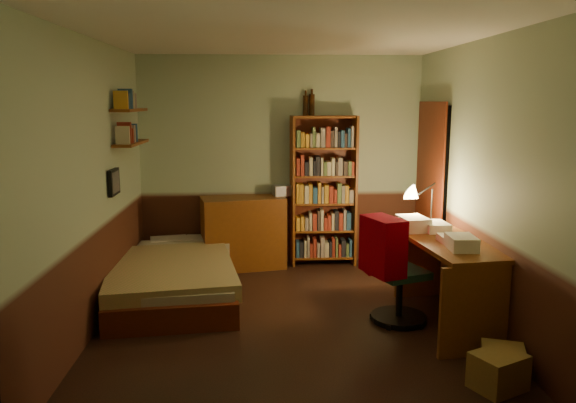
{
  "coord_description": "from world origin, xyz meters",
  "views": [
    {
      "loc": [
        -0.27,
        -5.01,
        2.05
      ],
      "look_at": [
        0.0,
        0.25,
        1.1
      ],
      "focal_mm": 35.0,
      "sensor_mm": 36.0,
      "label": 1
    }
  ],
  "objects_px": {
    "desk": "(445,281)",
    "desk_lamp": "(432,197)",
    "cardboard_box_b": "(503,360)",
    "mini_stereo": "(283,190)",
    "dresser": "(243,233)",
    "office_chair": "(400,275)",
    "cardboard_box_a": "(498,371)",
    "bed": "(174,263)",
    "bookshelf": "(323,191)"
  },
  "relations": [
    {
      "from": "desk",
      "to": "desk_lamp",
      "type": "xyz_separation_m",
      "value": [
        0.08,
        0.75,
        0.66
      ]
    },
    {
      "from": "cardboard_box_b",
      "to": "mini_stereo",
      "type": "bearing_deg",
      "value": 117.05
    },
    {
      "from": "dresser",
      "to": "office_chair",
      "type": "xyz_separation_m",
      "value": [
        1.51,
        -1.82,
        0.01
      ]
    },
    {
      "from": "dresser",
      "to": "office_chair",
      "type": "distance_m",
      "value": 2.36
    },
    {
      "from": "cardboard_box_a",
      "to": "mini_stereo",
      "type": "bearing_deg",
      "value": 113.57
    },
    {
      "from": "office_chair",
      "to": "cardboard_box_b",
      "type": "distance_m",
      "value": 1.24
    },
    {
      "from": "dresser",
      "to": "office_chair",
      "type": "bearing_deg",
      "value": -62.17
    },
    {
      "from": "office_chair",
      "to": "cardboard_box_a",
      "type": "xyz_separation_m",
      "value": [
        0.4,
        -1.29,
        -0.32
      ]
    },
    {
      "from": "bed",
      "to": "cardboard_box_a",
      "type": "xyz_separation_m",
      "value": [
        2.62,
        -2.2,
        -0.2
      ]
    },
    {
      "from": "mini_stereo",
      "to": "cardboard_box_b",
      "type": "relative_size",
      "value": 0.76
    },
    {
      "from": "bed",
      "to": "cardboard_box_b",
      "type": "relative_size",
      "value": 7.21
    },
    {
      "from": "desk",
      "to": "desk_lamp",
      "type": "distance_m",
      "value": 1.0
    },
    {
      "from": "bed",
      "to": "desk",
      "type": "xyz_separation_m",
      "value": [
        2.63,
        -0.95,
        0.07
      ]
    },
    {
      "from": "dresser",
      "to": "cardboard_box_a",
      "type": "relative_size",
      "value": 2.82
    },
    {
      "from": "dresser",
      "to": "desk",
      "type": "relative_size",
      "value": 0.67
    },
    {
      "from": "cardboard_box_a",
      "to": "cardboard_box_b",
      "type": "relative_size",
      "value": 1.14
    },
    {
      "from": "bookshelf",
      "to": "office_chair",
      "type": "bearing_deg",
      "value": -81.34
    },
    {
      "from": "mini_stereo",
      "to": "bed",
      "type": "bearing_deg",
      "value": -152.56
    },
    {
      "from": "cardboard_box_a",
      "to": "dresser",
      "type": "bearing_deg",
      "value": 121.54
    },
    {
      "from": "bed",
      "to": "cardboard_box_a",
      "type": "relative_size",
      "value": 6.31
    },
    {
      "from": "bookshelf",
      "to": "office_chair",
      "type": "xyz_separation_m",
      "value": [
        0.51,
        -1.9,
        -0.49
      ]
    },
    {
      "from": "bed",
      "to": "cardboard_box_a",
      "type": "distance_m",
      "value": 3.43
    },
    {
      "from": "bed",
      "to": "bookshelf",
      "type": "height_order",
      "value": "bookshelf"
    },
    {
      "from": "dresser",
      "to": "bed",
      "type": "bearing_deg",
      "value": -139.75
    },
    {
      "from": "desk",
      "to": "cardboard_box_b",
      "type": "distance_m",
      "value": 1.07
    },
    {
      "from": "dresser",
      "to": "bookshelf",
      "type": "xyz_separation_m",
      "value": [
        1.0,
        0.08,
        0.49
      ]
    },
    {
      "from": "dresser",
      "to": "mini_stereo",
      "type": "distance_m",
      "value": 0.72
    },
    {
      "from": "bed",
      "to": "desk_lamp",
      "type": "relative_size",
      "value": 4.32
    },
    {
      "from": "mini_stereo",
      "to": "desk_lamp",
      "type": "bearing_deg",
      "value": -52.86
    },
    {
      "from": "desk_lamp",
      "to": "office_chair",
      "type": "xyz_separation_m",
      "value": [
        -0.49,
        -0.7,
        -0.61
      ]
    },
    {
      "from": "dresser",
      "to": "cardboard_box_a",
      "type": "height_order",
      "value": "dresser"
    },
    {
      "from": "desk_lamp",
      "to": "cardboard_box_a",
      "type": "xyz_separation_m",
      "value": [
        -0.09,
        -1.99,
        -0.93
      ]
    },
    {
      "from": "mini_stereo",
      "to": "office_chair",
      "type": "distance_m",
      "value": 2.25
    },
    {
      "from": "mini_stereo",
      "to": "desk_lamp",
      "type": "xyz_separation_m",
      "value": [
        1.5,
        -1.24,
        0.11
      ]
    },
    {
      "from": "bed",
      "to": "desk",
      "type": "bearing_deg",
      "value": -26.17
    },
    {
      "from": "office_chair",
      "to": "mini_stereo",
      "type": "bearing_deg",
      "value": 97.14
    },
    {
      "from": "dresser",
      "to": "desk_lamp",
      "type": "relative_size",
      "value": 1.93
    },
    {
      "from": "desk_lamp",
      "to": "office_chair",
      "type": "distance_m",
      "value": 1.05
    },
    {
      "from": "desk",
      "to": "office_chair",
      "type": "xyz_separation_m",
      "value": [
        -0.41,
        0.04,
        0.05
      ]
    },
    {
      "from": "mini_stereo",
      "to": "bookshelf",
      "type": "relative_size",
      "value": 0.13
    },
    {
      "from": "bed",
      "to": "office_chair",
      "type": "relative_size",
      "value": 2.48
    },
    {
      "from": "mini_stereo",
      "to": "office_chair",
      "type": "relative_size",
      "value": 0.26
    },
    {
      "from": "office_chair",
      "to": "cardboard_box_b",
      "type": "bearing_deg",
      "value": -84.0
    },
    {
      "from": "mini_stereo",
      "to": "cardboard_box_b",
      "type": "height_order",
      "value": "mini_stereo"
    },
    {
      "from": "bookshelf",
      "to": "cardboard_box_b",
      "type": "relative_size",
      "value": 6.04
    },
    {
      "from": "bed",
      "to": "mini_stereo",
      "type": "distance_m",
      "value": 1.71
    },
    {
      "from": "bookshelf",
      "to": "cardboard_box_b",
      "type": "xyz_separation_m",
      "value": [
        1.04,
        -2.98,
        -0.83
      ]
    },
    {
      "from": "dresser",
      "to": "bookshelf",
      "type": "distance_m",
      "value": 1.12
    },
    {
      "from": "bed",
      "to": "mini_stereo",
      "type": "height_order",
      "value": "mini_stereo"
    },
    {
      "from": "bed",
      "to": "office_chair",
      "type": "distance_m",
      "value": 2.4
    }
  ]
}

